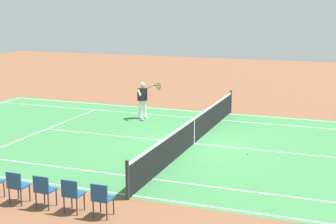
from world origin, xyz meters
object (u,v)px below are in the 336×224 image
tennis_net (194,131)px  spectator_chair_2 (44,189)px  tennis_player_near (143,98)px  spectator_chair_0 (102,197)px  tennis_ball (248,153)px  spectator_chair_3 (17,185)px  spectator_chair_1 (72,193)px

tennis_net → spectator_chair_2: size_ratio=13.30×
tennis_player_near → spectator_chair_0: size_ratio=1.93×
tennis_ball → spectator_chair_3: size_ratio=0.08×
tennis_ball → spectator_chair_1: (3.07, 6.39, 0.49)m
tennis_player_near → spectator_chair_2: 10.42m
tennis_player_near → tennis_ball: tennis_player_near is taller
spectator_chair_3 → spectator_chair_1: bearing=180.0°
spectator_chair_0 → tennis_ball: bearing=-109.4°
tennis_player_near → spectator_chair_2: (-1.70, 10.27, -0.41)m
spectator_chair_0 → spectator_chair_3: same height
spectator_chair_0 → spectator_chair_2: (1.62, 0.00, 0.00)m
spectator_chair_0 → spectator_chair_2: bearing=0.0°
tennis_player_near → spectator_chair_3: tennis_player_near is taller
tennis_net → tennis_player_near: bearing=-43.2°
spectator_chair_1 → spectator_chair_3: size_ratio=1.00×
spectator_chair_0 → spectator_chair_3: bearing=0.0°
spectator_chair_1 → spectator_chair_2: (0.81, 0.00, 0.00)m
tennis_net → spectator_chair_1: 7.11m
spectator_chair_0 → spectator_chair_1: size_ratio=1.00×
tennis_ball → tennis_player_near: bearing=-34.8°
tennis_net → tennis_ball: (-2.16, 0.66, -0.46)m
tennis_player_near → spectator_chair_0: 10.80m
spectator_chair_0 → tennis_net: bearing=-90.8°
spectator_chair_3 → spectator_chair_2: bearing=180.0°
spectator_chair_1 → tennis_net: bearing=-97.3°
spectator_chair_2 → spectator_chair_0: bearing=180.0°
tennis_ball → spectator_chair_1: bearing=64.4°
tennis_net → spectator_chair_3: bearing=70.2°
tennis_ball → spectator_chair_0: spectator_chair_0 is taller
tennis_net → tennis_ball: bearing=163.1°
tennis_player_near → spectator_chair_0: bearing=107.9°
spectator_chair_2 → spectator_chair_3: size_ratio=1.00×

